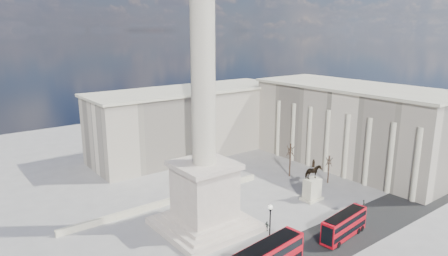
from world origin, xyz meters
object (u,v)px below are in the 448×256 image
victorian_lamp (270,225)px  pedestrian_crossing (267,226)px  nelsons_column (204,150)px  pedestrian_walking (364,204)px  red_bus_d (437,179)px  pedestrian_standing (356,208)px  red_bus_c (344,225)px  equestrian_statue (312,186)px

victorian_lamp → pedestrian_crossing: 7.42m
nelsons_column → pedestrian_walking: nelsons_column is taller
pedestrian_walking → victorian_lamp: bearing=162.0°
nelsons_column → red_bus_d: nelsons_column is taller
pedestrian_standing → pedestrian_walking: bearing=167.6°
red_bus_c → victorian_lamp: 12.81m
pedestrian_standing → equestrian_statue: bearing=-89.2°
equestrian_statue → pedestrian_standing: (1.90, -8.14, -1.87)m
red_bus_c → red_bus_d: red_bus_d is taller
victorian_lamp → equestrian_statue: size_ratio=0.93×
red_bus_c → pedestrian_walking: 11.99m
victorian_lamp → equestrian_statue: (19.03, 8.60, -1.62)m
nelsons_column → pedestrian_standing: (23.66, -11.50, -12.07)m
victorian_lamp → nelsons_column: bearing=102.9°
red_bus_d → pedestrian_standing: bearing=168.6°
nelsons_column → pedestrian_standing: bearing=-25.9°
victorian_lamp → pedestrian_standing: (20.93, 0.46, -3.49)m
red_bus_d → equestrian_statue: (-23.67, 11.43, 0.63)m
nelsons_column → pedestrian_crossing: size_ratio=31.16×
red_bus_d → pedestrian_standing: red_bus_d is taller
red_bus_c → equestrian_statue: equestrian_statue is taller
red_bus_d → pedestrian_crossing: size_ratio=6.19×
red_bus_c → pedestrian_crossing: (-7.85, 8.56, -1.24)m
victorian_lamp → pedestrian_walking: 23.56m
red_bus_d → pedestrian_walking: size_ratio=6.03×
nelsons_column → red_bus_c: 24.08m
nelsons_column → pedestrian_standing: size_ratio=29.26×
pedestrian_walking → pedestrian_standing: bearing=160.8°
victorian_lamp → pedestrian_standing: bearing=1.3°
red_bus_c → pedestrian_standing: (8.85, 4.06, -1.19)m
victorian_lamp → pedestrian_crossing: size_ratio=4.61×
victorian_lamp → pedestrian_crossing: victorian_lamp is taller
red_bus_c → victorian_lamp: bearing=156.6°
nelsons_column → pedestrian_walking: (26.03, -11.50, -12.10)m
nelsons_column → pedestrian_crossing: nelsons_column is taller
red_bus_c → victorian_lamp: (-12.08, 3.60, 2.30)m
pedestrian_standing → pedestrian_crossing: size_ratio=1.07×
pedestrian_standing → pedestrian_crossing: (-16.70, 4.50, -0.05)m
equestrian_statue → pedestrian_standing: bearing=-76.9°
red_bus_d → pedestrian_crossing: red_bus_d is taller
equestrian_statue → pedestrian_standing: size_ratio=4.63×
pedestrian_walking → pedestrian_crossing: size_ratio=1.03×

